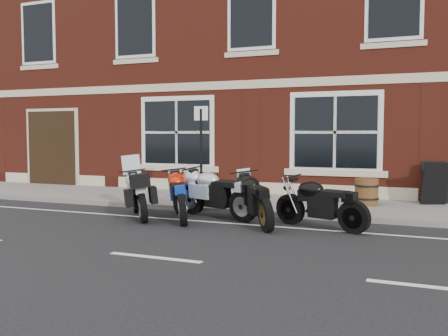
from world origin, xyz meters
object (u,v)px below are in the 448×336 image
Objects in this scene: moto_naked_black at (320,201)px; parking_sign at (201,148)px; moto_touring_silver at (140,192)px; moto_sport_black at (256,197)px; moto_sport_silver at (216,192)px; barrel_planter at (367,192)px; moto_sport_red at (181,193)px; a_board_sign at (435,183)px.

parking_sign is at bearing 88.73° from moto_naked_black.
moto_touring_silver is 4.15m from moto_naked_black.
moto_touring_silver is at bearing 148.06° from moto_sport_black.
moto_touring_silver is at bearing -128.73° from parking_sign.
parking_sign is (-0.79, 0.91, 0.96)m from moto_sport_silver.
moto_touring_silver is 0.80× the size of moto_sport_silver.
moto_naked_black reaches higher than barrel_planter.
moto_sport_red is at bearing -92.24° from parking_sign.
moto_sport_black is at bearing -30.75° from moto_sport_red.
moto_sport_black is at bearing -44.32° from parking_sign.
a_board_sign reaches higher than moto_naked_black.
barrel_planter is (3.73, 3.00, -0.13)m from moto_sport_red.
moto_sport_red is at bearing 112.20° from moto_naked_black.
a_board_sign is 0.44× the size of parking_sign.
moto_touring_silver reaches higher than moto_sport_silver.
moto_sport_red is 0.81m from moto_sport_silver.
parking_sign is (-0.15, 1.41, 0.98)m from moto_sport_red.
a_board_sign is at bearing 26.76° from barrel_planter.
moto_sport_red is at bearing -166.80° from a_board_sign.
moto_sport_red is 1.03× the size of moto_sport_black.
moto_sport_black reaches higher than moto_naked_black.
moto_sport_red is (1.03, 0.09, 0.01)m from moto_touring_silver.
a_board_sign is (6.37, 3.91, 0.09)m from moto_touring_silver.
moto_sport_silver is 2.03× the size of a_board_sign.
moto_sport_red reaches higher than barrel_planter.
barrel_planter is at bearing 23.25° from moto_sport_black.
moto_sport_black is 0.78× the size of parking_sign.
moto_touring_silver is 1.62× the size of a_board_sign.
moto_touring_silver is 1.03m from moto_sport_red.
a_board_sign reaches higher than moto_sport_silver.
barrel_planter is (0.61, 2.94, -0.10)m from moto_naked_black.
moto_touring_silver is at bearing -170.81° from a_board_sign.
a_board_sign reaches higher than moto_sport_red.
moto_sport_black is 2.89× the size of barrel_planter.
moto_sport_silver is at bearing -18.76° from moto_touring_silver.
parking_sign is (0.88, 1.50, 0.98)m from moto_touring_silver.
moto_touring_silver is 1.77m from moto_sport_silver.
moto_sport_silver is at bearing 7.05° from moto_sport_red.
moto_sport_red reaches higher than moto_naked_black.
moto_naked_black is at bearing -101.71° from barrel_planter.
moto_sport_silver reaches higher than moto_naked_black.
moto_sport_silver is 3.30× the size of barrel_planter.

